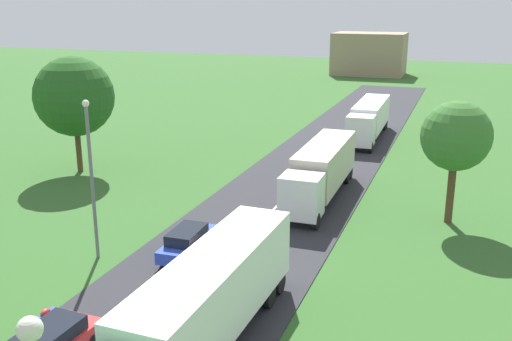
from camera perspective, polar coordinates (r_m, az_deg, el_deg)
The scene contains 11 objects.
road at distance 30.50m, azimuth -3.65°, elevation -9.33°, with size 10.00×140.00×0.06m, color #2B2B30.
lane_marking_centre at distance 28.92m, azimuth -5.21°, elevation -10.79°, with size 0.16×123.06×0.01m.
truck_lead at distance 22.45m, azimuth -5.40°, elevation -13.10°, with size 2.80×14.05×3.72m.
truck_second at distance 40.15m, azimuth 6.41°, elevation 0.15°, with size 2.63×12.31×3.61m.
truck_third at distance 58.87m, azimuth 11.01°, elevation 5.07°, with size 2.73×12.78×3.50m.
car_third at distance 31.49m, azimuth -6.63°, elevation -6.89°, with size 1.88×4.64×1.56m.
motorcycle_courier at distance 26.28m, azimuth -20.04°, elevation -13.56°, with size 0.28×1.94×0.91m.
lamppost_second at distance 31.05m, azimuth -15.80°, elevation -0.20°, with size 0.36×0.36×8.48m.
tree_birch at distance 47.77m, azimuth -17.36°, elevation 6.92°, with size 6.20×6.20×9.16m.
tree_maple at distance 36.67m, azimuth 18.97°, elevation 3.16°, with size 4.19×4.19×7.57m.
distant_building at distance 111.99m, azimuth 11.01°, elevation 11.13°, with size 12.90×8.91×7.61m, color #9E846B.
Camera 1 is at (11.18, -0.66, 13.17)m, focal length 40.92 mm.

